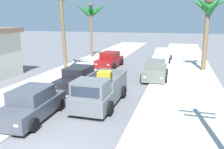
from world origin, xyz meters
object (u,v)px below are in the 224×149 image
(car_right_mid, at_px, (32,104))
(car_left_far, at_px, (110,60))
(car_left_near, at_px, (78,78))
(palm_tree_right_fore, at_px, (208,12))
(car_left_mid, at_px, (155,70))
(palm_tree_left_mid, at_px, (91,12))
(pickup_truck, at_px, (100,92))
(car_right_near, at_px, (162,56))

(car_right_mid, relative_size, car_left_far, 1.00)
(car_left_near, height_order, palm_tree_right_fore, palm_tree_right_fore)
(palm_tree_right_fore, bearing_deg, car_left_mid, -133.66)
(car_left_mid, height_order, palm_tree_right_fore, palm_tree_right_fore)
(car_left_near, distance_m, palm_tree_left_mid, 14.82)
(pickup_truck, relative_size, car_left_mid, 1.21)
(palm_tree_right_fore, bearing_deg, palm_tree_left_mid, 159.43)
(pickup_truck, distance_m, car_right_mid, 3.78)
(pickup_truck, bearing_deg, car_right_near, 81.59)
(car_right_near, bearing_deg, pickup_truck, -98.41)
(pickup_truck, height_order, car_right_mid, pickup_truck)
(car_left_mid, bearing_deg, pickup_truck, -108.69)
(car_left_mid, relative_size, car_right_mid, 1.00)
(car_right_near, distance_m, palm_tree_left_mid, 10.19)
(pickup_truck, xyz_separation_m, car_right_mid, (-2.63, -2.71, -0.08))
(car_left_near, relative_size, palm_tree_left_mid, 0.63)
(car_left_mid, xyz_separation_m, palm_tree_right_fore, (4.06, 4.26, 4.74))
(car_left_far, distance_m, palm_tree_left_mid, 8.19)
(car_left_far, height_order, palm_tree_right_fore, palm_tree_right_fore)
(car_left_far, xyz_separation_m, palm_tree_left_mid, (-3.92, 5.25, 4.91))
(car_left_near, xyz_separation_m, car_right_near, (4.87, 12.68, 0.00))
(car_left_mid, relative_size, palm_tree_right_fore, 0.63)
(car_right_near, bearing_deg, palm_tree_left_mid, 175.44)
(car_right_mid, relative_size, palm_tree_right_fore, 0.63)
(car_right_mid, height_order, palm_tree_left_mid, palm_tree_left_mid)
(car_left_far, bearing_deg, palm_tree_left_mid, 126.79)
(palm_tree_right_fore, relative_size, palm_tree_left_mid, 1.00)
(pickup_truck, distance_m, car_left_mid, 7.43)
(palm_tree_right_fore, bearing_deg, car_right_near, 134.75)
(car_right_near, height_order, car_left_mid, same)
(car_left_far, relative_size, palm_tree_right_fore, 0.64)
(pickup_truck, bearing_deg, car_left_near, 132.53)
(car_left_far, bearing_deg, pickup_truck, -76.22)
(car_left_near, distance_m, car_left_mid, 6.52)
(palm_tree_right_fore, distance_m, palm_tree_left_mid, 13.94)
(car_left_near, distance_m, palm_tree_right_fore, 13.26)
(car_left_near, distance_m, car_right_mid, 5.52)
(pickup_truck, height_order, car_left_mid, pickup_truck)
(car_right_near, xyz_separation_m, palm_tree_left_mid, (-8.90, 0.71, 4.91))
(pickup_truck, bearing_deg, car_left_mid, 71.31)
(car_left_near, xyz_separation_m, palm_tree_right_fore, (9.02, 8.49, 4.74))
(car_right_near, distance_m, car_left_far, 6.73)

